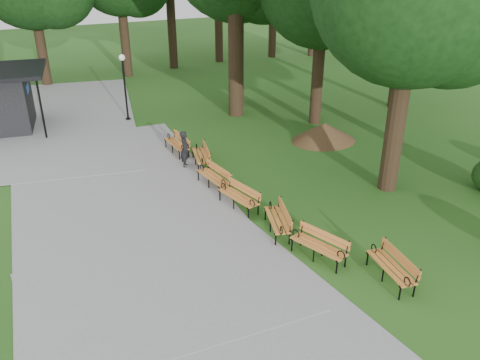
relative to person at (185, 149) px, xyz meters
name	(u,v)px	position (x,y,z in m)	size (l,w,h in m)	color
ground	(252,218)	(0.60, -5.14, -0.80)	(100.00, 100.00, 0.00)	#225518
path	(117,204)	(-3.40, -2.14, -0.77)	(12.00, 38.00, 0.06)	gray
person	(185,149)	(0.00, 0.00, 0.00)	(0.58, 0.38, 1.60)	black
lamp_post	(124,74)	(-0.74, 7.19, 1.69)	(0.32, 0.32, 3.51)	black
dirt_mound	(324,132)	(7.06, 0.08, -0.34)	(2.68, 2.68, 0.91)	#47301C
bench_0	(391,267)	(2.53, -9.88, -0.36)	(1.90, 0.64, 0.88)	orange
bench_1	(319,246)	(1.30, -8.14, -0.36)	(1.90, 0.64, 0.88)	orange
bench_2	(277,220)	(0.94, -6.26, -0.36)	(1.90, 0.64, 0.88)	orange
bench_3	(238,197)	(0.48, -4.26, -0.36)	(1.90, 0.64, 0.88)	orange
bench_4	(213,177)	(0.31, -2.36, -0.36)	(1.90, 0.64, 0.88)	orange
bench_5	(201,156)	(0.63, -0.14, -0.36)	(1.90, 0.64, 0.88)	orange
bench_6	(177,144)	(0.15, 1.60, -0.36)	(1.90, 0.64, 0.88)	orange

